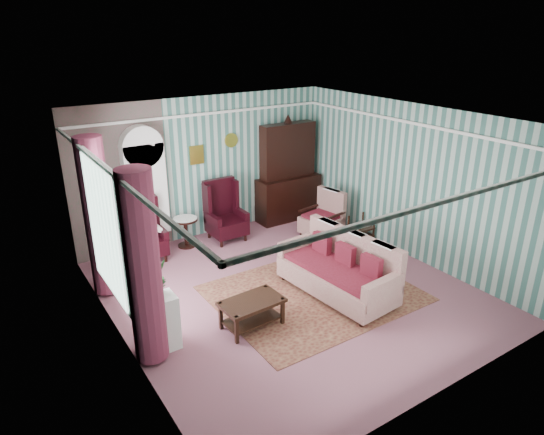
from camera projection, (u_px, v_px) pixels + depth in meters
floor at (288, 291)px, 8.19m from camera, size 6.00×6.00×0.00m
room_shell at (250, 181)px, 7.27m from camera, size 5.53×6.02×2.91m
bookcase at (147, 197)px, 9.29m from camera, size 0.80×0.28×2.24m
dresser_hutch at (289, 169)px, 10.83m from camera, size 1.50×0.56×2.36m
wingback_left at (144, 230)px, 9.05m from camera, size 0.76×0.80×1.25m
wingback_right at (226, 211)px, 9.94m from camera, size 0.76×0.80×1.25m
seated_woman at (144, 231)px, 9.06m from camera, size 0.44×0.40×1.18m
round_side_table at (186, 232)px, 9.74m from camera, size 0.50×0.50×0.60m
nest_table at (361, 228)px, 10.05m from camera, size 0.45×0.38×0.54m
plant_stand at (157, 324)px, 6.59m from camera, size 0.55×0.35×0.80m
rug at (313, 293)px, 8.11m from camera, size 3.20×2.60×0.01m
sofa at (337, 267)px, 7.92m from camera, size 1.29×2.15×0.99m
floral_armchair at (322, 212)px, 10.12m from camera, size 0.90×0.92×1.08m
coffee_table at (252, 313)px, 7.15m from camera, size 0.94×0.59×0.44m
potted_plant_a at (153, 291)px, 6.25m from camera, size 0.36×0.31×0.38m
potted_plant_b at (158, 276)px, 6.53m from camera, size 0.30×0.26×0.47m
potted_plant_c at (150, 283)px, 6.39m from camera, size 0.26×0.26×0.44m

